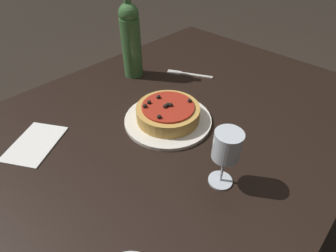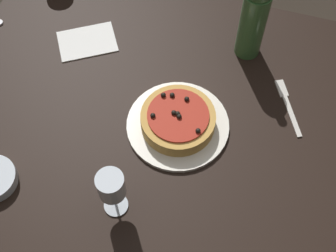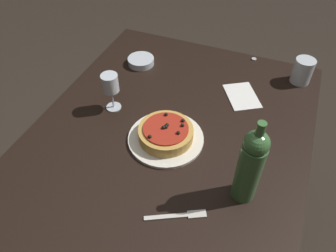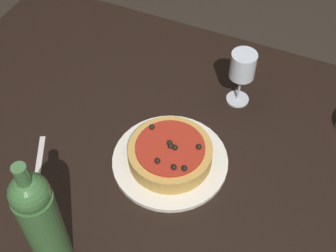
{
  "view_description": "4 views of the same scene",
  "coord_description": "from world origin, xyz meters",
  "px_view_note": "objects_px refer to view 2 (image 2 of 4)",
  "views": [
    {
      "loc": [
        0.52,
        0.47,
        1.31
      ],
      "look_at": [
        0.07,
        0.04,
        0.78
      ],
      "focal_mm": 28.0,
      "sensor_mm": 36.0,
      "label": 1
    },
    {
      "loc": [
        -0.14,
        0.64,
        1.9
      ],
      "look_at": [
        0.04,
        0.04,
        0.82
      ],
      "focal_mm": 50.0,
      "sensor_mm": 36.0,
      "label": 2
    },
    {
      "loc": [
        -0.75,
        -0.32,
        1.68
      ],
      "look_at": [
        0.05,
        0.0,
        0.8
      ],
      "focal_mm": 35.0,
      "sensor_mm": 36.0,
      "label": 3
    },
    {
      "loc": [
        0.3,
        -0.63,
        1.71
      ],
      "look_at": [
        0.0,
        0.04,
        0.84
      ],
      "focal_mm": 50.0,
      "sensor_mm": 36.0,
      "label": 4
    }
  ],
  "objects_px": {
    "wine_bottle": "(254,16)",
    "dinner_plate": "(178,124)",
    "fork": "(287,104)",
    "pizza": "(178,118)",
    "wine_glass": "(111,187)",
    "dining_table": "(185,142)"
  },
  "relations": [
    {
      "from": "wine_bottle",
      "to": "dinner_plate",
      "type": "bearing_deg",
      "value": 68.0
    },
    {
      "from": "dinner_plate",
      "to": "fork",
      "type": "bearing_deg",
      "value": -151.0
    },
    {
      "from": "pizza",
      "to": "wine_bottle",
      "type": "relative_size",
      "value": 0.63
    },
    {
      "from": "fork",
      "to": "dinner_plate",
      "type": "bearing_deg",
      "value": 91.71
    },
    {
      "from": "wine_glass",
      "to": "fork",
      "type": "height_order",
      "value": "wine_glass"
    },
    {
      "from": "dining_table",
      "to": "wine_bottle",
      "type": "bearing_deg",
      "value": -107.78
    },
    {
      "from": "dining_table",
      "to": "wine_glass",
      "type": "xyz_separation_m",
      "value": [
        0.11,
        0.27,
        0.2
      ]
    },
    {
      "from": "wine_glass",
      "to": "wine_bottle",
      "type": "height_order",
      "value": "wine_bottle"
    },
    {
      "from": "dinner_plate",
      "to": "wine_glass",
      "type": "xyz_separation_m",
      "value": [
        0.09,
        0.28,
        0.12
      ]
    },
    {
      "from": "pizza",
      "to": "wine_glass",
      "type": "bearing_deg",
      "value": 72.71
    },
    {
      "from": "wine_glass",
      "to": "fork",
      "type": "xyz_separation_m",
      "value": [
        -0.37,
        -0.43,
        -0.12
      ]
    },
    {
      "from": "pizza",
      "to": "dinner_plate",
      "type": "bearing_deg",
      "value": 150.77
    },
    {
      "from": "dining_table",
      "to": "fork",
      "type": "distance_m",
      "value": 0.32
    },
    {
      "from": "pizza",
      "to": "wine_bottle",
      "type": "distance_m",
      "value": 0.36
    },
    {
      "from": "dining_table",
      "to": "wine_bottle",
      "type": "relative_size",
      "value": 4.39
    },
    {
      "from": "wine_glass",
      "to": "wine_bottle",
      "type": "xyz_separation_m",
      "value": [
        -0.22,
        -0.6,
        0.03
      ]
    },
    {
      "from": "dinner_plate",
      "to": "wine_bottle",
      "type": "height_order",
      "value": "wine_bottle"
    },
    {
      "from": "pizza",
      "to": "wine_glass",
      "type": "xyz_separation_m",
      "value": [
        0.09,
        0.28,
        0.09
      ]
    },
    {
      "from": "fork",
      "to": "dining_table",
      "type": "bearing_deg",
      "value": 94.8
    },
    {
      "from": "pizza",
      "to": "fork",
      "type": "distance_m",
      "value": 0.33
    },
    {
      "from": "dinner_plate",
      "to": "fork",
      "type": "relative_size",
      "value": 1.57
    },
    {
      "from": "wine_bottle",
      "to": "fork",
      "type": "height_order",
      "value": "wine_bottle"
    }
  ]
}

